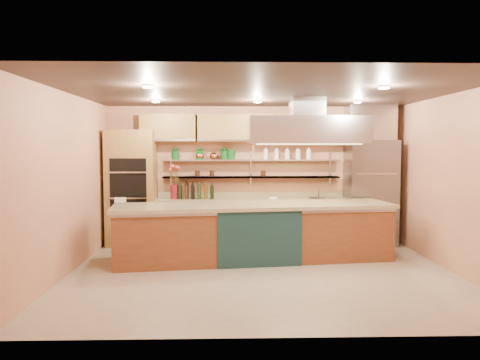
{
  "coord_description": "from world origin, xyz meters",
  "views": [
    {
      "loc": [
        -0.53,
        -7.18,
        1.96
      ],
      "look_at": [
        -0.31,
        1.0,
        1.39
      ],
      "focal_mm": 35.0,
      "sensor_mm": 36.0,
      "label": 1
    }
  ],
  "objects_px": {
    "island": "(254,232)",
    "green_canister": "(231,154)",
    "flower_vase": "(174,192)",
    "kitchen_scale": "(273,196)",
    "refrigerator": "(370,192)",
    "copper_kettle": "(214,156)"
  },
  "relations": [
    {
      "from": "island",
      "to": "green_canister",
      "type": "relative_size",
      "value": 23.41
    },
    {
      "from": "island",
      "to": "green_canister",
      "type": "bearing_deg",
      "value": 96.85
    },
    {
      "from": "island",
      "to": "copper_kettle",
      "type": "xyz_separation_m",
      "value": [
        -0.74,
        1.52,
        1.29
      ]
    },
    {
      "from": "kitchen_scale",
      "to": "flower_vase",
      "type": "bearing_deg",
      "value": -177.49
    },
    {
      "from": "flower_vase",
      "to": "green_canister",
      "type": "height_order",
      "value": "green_canister"
    },
    {
      "from": "flower_vase",
      "to": "kitchen_scale",
      "type": "distance_m",
      "value": 1.98
    },
    {
      "from": "island",
      "to": "green_canister",
      "type": "distance_m",
      "value": 2.06
    },
    {
      "from": "flower_vase",
      "to": "kitchen_scale",
      "type": "bearing_deg",
      "value": 0.0
    },
    {
      "from": "green_canister",
      "to": "flower_vase",
      "type": "bearing_deg",
      "value": -169.06
    },
    {
      "from": "island",
      "to": "copper_kettle",
      "type": "distance_m",
      "value": 2.13
    },
    {
      "from": "island",
      "to": "refrigerator",
      "type": "bearing_deg",
      "value": 20.74
    },
    {
      "from": "refrigerator",
      "to": "island",
      "type": "bearing_deg",
      "value": -151.86
    },
    {
      "from": "flower_vase",
      "to": "copper_kettle",
      "type": "relative_size",
      "value": 1.6
    },
    {
      "from": "kitchen_scale",
      "to": "green_canister",
      "type": "height_order",
      "value": "green_canister"
    },
    {
      "from": "kitchen_scale",
      "to": "copper_kettle",
      "type": "xyz_separation_m",
      "value": [
        -1.19,
        0.22,
        0.81
      ]
    },
    {
      "from": "refrigerator",
      "to": "flower_vase",
      "type": "distance_m",
      "value": 3.95
    },
    {
      "from": "flower_vase",
      "to": "kitchen_scale",
      "type": "height_order",
      "value": "flower_vase"
    },
    {
      "from": "island",
      "to": "copper_kettle",
      "type": "bearing_deg",
      "value": 108.49
    },
    {
      "from": "refrigerator",
      "to": "green_canister",
      "type": "xyz_separation_m",
      "value": [
        -2.81,
        0.23,
        0.77
      ]
    },
    {
      "from": "island",
      "to": "kitchen_scale",
      "type": "height_order",
      "value": "kitchen_scale"
    },
    {
      "from": "flower_vase",
      "to": "green_canister",
      "type": "distance_m",
      "value": 1.38
    },
    {
      "from": "refrigerator",
      "to": "copper_kettle",
      "type": "distance_m",
      "value": 3.25
    }
  ]
}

